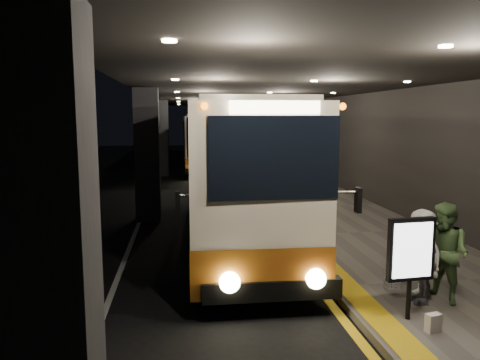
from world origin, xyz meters
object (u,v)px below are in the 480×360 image
bag_plain (433,323)px  stanchion_post (322,235)px  passenger_waiting_grey (423,260)px  info_sign (411,252)px  passenger_waiting_green (446,253)px  passenger_waiting_white (422,253)px  coach_second (202,144)px  bag_polka (392,280)px  passenger_boarding (305,216)px  coach_main (234,175)px

bag_plain → stanchion_post: 4.12m
passenger_waiting_grey → stanchion_post: (-0.95, 2.92, -0.26)m
bag_plain → info_sign: 1.14m
passenger_waiting_green → passenger_waiting_white: size_ratio=1.11×
coach_second → passenger_waiting_white: coach_second is taller
passenger_waiting_green → bag_polka: passenger_waiting_green is taller
passenger_boarding → passenger_waiting_grey: passenger_waiting_grey is taller
passenger_boarding → info_sign: bearing=167.2°
passenger_waiting_grey → stanchion_post: 3.09m
passenger_waiting_white → stanchion_post: 2.85m
passenger_waiting_green → bag_plain: passenger_waiting_green is taller
passenger_waiting_green → passenger_waiting_grey: size_ratio=1.15×
passenger_waiting_green → info_sign: bearing=-81.1°
bag_polka → passenger_waiting_grey: bearing=-70.5°
passenger_waiting_grey → info_sign: size_ratio=0.92×
passenger_waiting_white → bag_polka: passenger_waiting_white is taller
coach_second → passenger_waiting_green: bearing=-81.9°
passenger_waiting_white → bag_polka: (-0.39, 0.35, -0.64)m
passenger_waiting_grey → info_sign: (-0.58, -0.65, 0.36)m
info_sign → passenger_waiting_green: bearing=27.3°
coach_second → passenger_waiting_green: coach_second is taller
coach_main → passenger_boarding: size_ratio=8.12×
passenger_waiting_green → passenger_waiting_white: 0.43m
passenger_boarding → stanchion_post: 1.17m
coach_main → coach_second: coach_main is taller
bag_polka → passenger_waiting_white: bearing=-42.2°
coach_main → passenger_waiting_white: size_ratio=7.39×
info_sign → passenger_waiting_grey: bearing=43.2°
coach_main → passenger_waiting_white: 6.24m
coach_second → passenger_waiting_white: size_ratio=6.79×
bag_polka → info_sign: size_ratio=0.21×
passenger_boarding → info_sign: info_sign is taller
coach_second → bag_polka: size_ratio=31.52×
passenger_boarding → passenger_waiting_green: size_ratio=0.82×
coach_main → stanchion_post: 3.55m
passenger_boarding → coach_main: bearing=25.6°
coach_main → coach_second: 17.45m
coach_second → passenger_waiting_grey: bearing=-82.9°
passenger_waiting_grey → info_sign: info_sign is taller
passenger_boarding → coach_second: bearing=-13.5°
passenger_waiting_green → info_sign: passenger_waiting_green is taller
coach_main → coach_second: (-0.15, 17.44, -0.12)m
coach_second → passenger_boarding: bearing=-84.6°
passenger_waiting_white → bag_polka: 0.83m
coach_second → info_sign: 23.98m
stanchion_post → bag_plain: bearing=-82.4°
bag_polka → info_sign: info_sign is taller
coach_main → stanchion_post: coach_main is taller
coach_second → bag_plain: size_ratio=38.09×
info_sign → coach_second: bearing=90.5°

